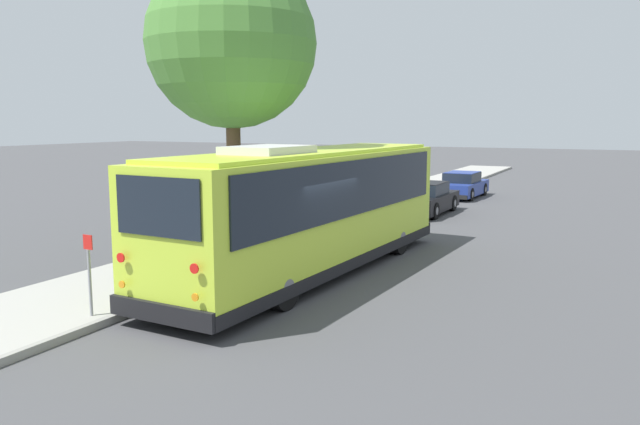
{
  "coord_description": "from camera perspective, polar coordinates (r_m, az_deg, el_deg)",
  "views": [
    {
      "loc": [
        -12.51,
        -6.91,
        3.84
      ],
      "look_at": [
        2.97,
        0.8,
        1.3
      ],
      "focal_mm": 35.0,
      "sensor_mm": 36.0,
      "label": 1
    }
  ],
  "objects": [
    {
      "name": "ground_plane",
      "position": [
        14.8,
        -2.37,
        -6.69
      ],
      "size": [
        160.0,
        160.0,
        0.0
      ],
      "primitive_type": "plane",
      "color": "#474749"
    },
    {
      "name": "sidewalk_slab",
      "position": [
        16.7,
        -12.98,
        -4.89
      ],
      "size": [
        80.0,
        3.23,
        0.15
      ],
      "primitive_type": "cube",
      "color": "#A3A099",
      "rests_on": "ground"
    },
    {
      "name": "curb_strip",
      "position": [
        15.71,
        -8.2,
        -5.6
      ],
      "size": [
        80.0,
        0.14,
        0.15
      ],
      "primitive_type": "cube",
      "color": "gray",
      "rests_on": "ground"
    },
    {
      "name": "shuttle_bus",
      "position": [
        15.68,
        -0.75,
        0.72
      ],
      "size": [
        11.15,
        2.97,
        3.3
      ],
      "rotation": [
        0.0,
        0.0,
        -0.05
      ],
      "color": "#BCDB38",
      "rests_on": "ground"
    },
    {
      "name": "parked_sedan_black",
      "position": [
        26.34,
        9.64,
        1.22
      ],
      "size": [
        4.38,
        1.83,
        1.33
      ],
      "rotation": [
        0.0,
        0.0,
        -0.01
      ],
      "color": "black",
      "rests_on": "ground"
    },
    {
      "name": "parked_sedan_blue",
      "position": [
        32.41,
        12.88,
        2.41
      ],
      "size": [
        4.3,
        1.87,
        1.3
      ],
      "rotation": [
        0.0,
        0.0,
        -0.03
      ],
      "color": "navy",
      "rests_on": "ground"
    },
    {
      "name": "street_tree",
      "position": [
        17.69,
        -7.88,
        16.06
      ],
      "size": [
        4.61,
        4.61,
        8.78
      ],
      "color": "brown",
      "rests_on": "sidewalk_slab"
    },
    {
      "name": "sign_post_near",
      "position": [
        12.66,
        -20.33,
        -5.32
      ],
      "size": [
        0.06,
        0.22,
        1.57
      ],
      "color": "gray",
      "rests_on": "sidewalk_slab"
    },
    {
      "name": "sign_post_far",
      "position": [
        13.85,
        -15.25,
        -4.46
      ],
      "size": [
        0.06,
        0.06,
        1.38
      ],
      "color": "gray",
      "rests_on": "sidewalk_slab"
    }
  ]
}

